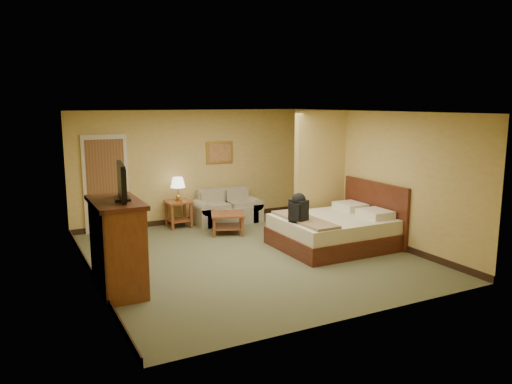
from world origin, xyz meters
TOP-DOWN VIEW (x-y plane):
  - floor at (0.00, 0.00)m, footprint 6.00×6.00m
  - ceiling at (0.00, 0.00)m, footprint 6.00×6.00m
  - back_wall at (0.00, 3.00)m, footprint 5.50×0.02m
  - left_wall at (-2.75, 0.00)m, footprint 0.02×6.00m
  - right_wall at (2.75, 0.00)m, footprint 0.02×6.00m
  - partition at (2.15, 0.93)m, footprint 1.20×0.15m
  - door at (-1.95, 2.96)m, footprint 0.94×0.16m
  - baseboard at (0.00, 2.99)m, footprint 5.50×0.02m
  - loveseat at (0.70, 2.57)m, footprint 1.54×0.72m
  - side_table at (-0.45, 2.65)m, footprint 0.54×0.54m
  - table_lamp at (-0.45, 2.65)m, footprint 0.32×0.32m
  - coffee_table at (0.30, 1.65)m, footprint 0.89×0.89m
  - wall_picture at (0.70, 2.97)m, footprint 0.67×0.04m
  - dresser at (-2.48, -0.65)m, footprint 0.68×1.29m
  - tv at (-2.38, -0.65)m, footprint 0.27×0.87m
  - bed at (1.81, -0.21)m, footprint 2.20×1.87m
  - backpack at (0.87, -0.28)m, footprint 0.30×0.37m

SIDE VIEW (x-z plane):
  - floor at x=0.00m, z-range 0.00..0.00m
  - baseboard at x=0.00m, z-range 0.00..0.12m
  - loveseat at x=0.70m, z-range -0.14..0.64m
  - coffee_table at x=0.30m, z-range 0.10..0.54m
  - bed at x=1.81m, z-range -0.28..0.93m
  - side_table at x=-0.45m, z-range 0.10..0.69m
  - dresser at x=-2.48m, z-range 0.01..1.38m
  - backpack at x=0.87m, z-range 0.61..1.16m
  - table_lamp at x=-0.45m, z-range 0.74..1.27m
  - door at x=-1.95m, z-range -0.02..2.08m
  - back_wall at x=0.00m, z-range 0.00..2.60m
  - left_wall at x=-2.75m, z-range 0.00..2.60m
  - right_wall at x=2.75m, z-range 0.00..2.60m
  - partition at x=2.15m, z-range 0.00..2.60m
  - wall_picture at x=0.70m, z-range 1.34..1.86m
  - tv at x=-2.38m, z-range 1.36..1.89m
  - ceiling at x=0.00m, z-range 2.60..2.60m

